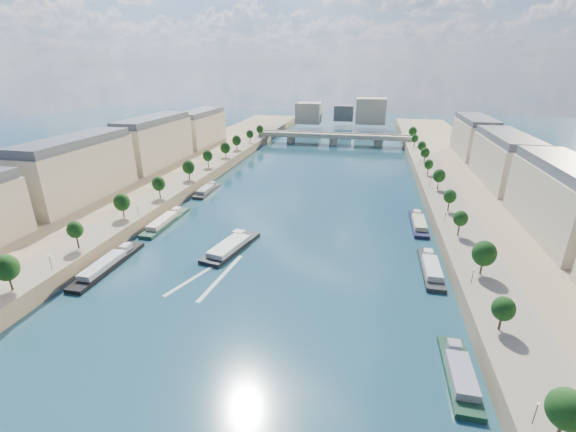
% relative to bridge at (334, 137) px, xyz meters
% --- Properties ---
extents(ground, '(700.00, 700.00, 0.00)m').
position_rel_bridge_xyz_m(ground, '(0.00, -140.21, -5.08)').
color(ground, '#0D313A').
rests_on(ground, ground).
extents(quay_left, '(44.00, 520.00, 5.00)m').
position_rel_bridge_xyz_m(quay_left, '(-72.00, -140.21, -2.58)').
color(quay_left, '#9E8460').
rests_on(quay_left, ground).
extents(quay_right, '(44.00, 520.00, 5.00)m').
position_rel_bridge_xyz_m(quay_right, '(72.00, -140.21, -2.58)').
color(quay_right, '#9E8460').
rests_on(quay_right, ground).
extents(pave_left, '(14.00, 520.00, 0.10)m').
position_rel_bridge_xyz_m(pave_left, '(-57.00, -140.21, -0.03)').
color(pave_left, gray).
rests_on(pave_left, quay_left).
extents(pave_right, '(14.00, 520.00, 0.10)m').
position_rel_bridge_xyz_m(pave_right, '(57.00, -140.21, -0.03)').
color(pave_right, gray).
rests_on(pave_right, quay_right).
extents(trees_left, '(4.80, 268.80, 8.26)m').
position_rel_bridge_xyz_m(trees_left, '(-55.00, -138.21, 5.39)').
color(trees_left, '#382B1E').
rests_on(trees_left, ground).
extents(trees_right, '(4.80, 268.80, 8.26)m').
position_rel_bridge_xyz_m(trees_right, '(55.00, -130.21, 5.39)').
color(trees_right, '#382B1E').
rests_on(trees_right, ground).
extents(lamps_left, '(0.36, 200.36, 4.28)m').
position_rel_bridge_xyz_m(lamps_left, '(-52.50, -150.21, 2.70)').
color(lamps_left, black).
rests_on(lamps_left, ground).
extents(lamps_right, '(0.36, 200.36, 4.28)m').
position_rel_bridge_xyz_m(lamps_right, '(52.50, -135.21, 2.70)').
color(lamps_right, black).
rests_on(lamps_right, ground).
extents(buildings_left, '(16.00, 226.00, 23.20)m').
position_rel_bridge_xyz_m(buildings_left, '(-85.00, -128.21, 11.37)').
color(buildings_left, '#C0B394').
rests_on(buildings_left, ground).
extents(buildings_right, '(16.00, 226.00, 23.20)m').
position_rel_bridge_xyz_m(buildings_right, '(85.00, -128.21, 11.37)').
color(buildings_right, '#C0B394').
rests_on(buildings_right, ground).
extents(skyline, '(79.00, 42.00, 22.00)m').
position_rel_bridge_xyz_m(skyline, '(3.19, 79.31, 9.57)').
color(skyline, '#C0B394').
rests_on(skyline, ground).
extents(bridge, '(112.00, 12.00, 8.15)m').
position_rel_bridge_xyz_m(bridge, '(0.00, 0.00, 0.00)').
color(bridge, '#C1B79E').
rests_on(bridge, ground).
extents(tour_barge, '(12.51, 26.10, 3.60)m').
position_rel_bridge_xyz_m(tour_barge, '(-14.70, -179.82, -4.18)').
color(tour_barge, black).
rests_on(tour_barge, ground).
extents(wake, '(13.22, 25.99, 0.04)m').
position_rel_bridge_xyz_m(wake, '(-14.70, -196.49, -5.06)').
color(wake, silver).
rests_on(wake, ground).
extents(moored_barges_left, '(5.00, 158.27, 3.60)m').
position_rel_bridge_xyz_m(moored_barges_left, '(-45.50, -189.21, -4.24)').
color(moored_barges_left, black).
rests_on(moored_barges_left, ground).
extents(moored_barges_right, '(5.00, 128.58, 3.60)m').
position_rel_bridge_xyz_m(moored_barges_right, '(45.50, -198.64, -4.24)').
color(moored_barges_right, black).
rests_on(moored_barges_right, ground).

